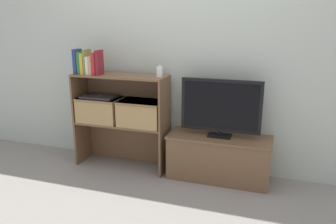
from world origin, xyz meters
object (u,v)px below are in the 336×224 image
Objects in this scene: tv at (221,107)px; book_forest at (81,63)px; tv_stand at (219,157)px; book_olive at (87,62)px; storage_basket_right at (141,112)px; baby_monitor at (160,72)px; book_crimson at (96,64)px; laptop at (100,97)px; book_mustard at (85,64)px; book_maroon at (99,63)px; book_navy at (77,61)px; book_ivory at (90,65)px; storage_basket_left at (100,108)px; book_tan at (93,65)px.

book_forest is at bearing -176.70° from tv.
tv_stand is at bearing 90.00° from tv.
storage_basket_right is (0.55, 0.05, -0.49)m from book_olive.
tv is at bearing 1.50° from baby_monitor.
book_crimson is at bearing -176.24° from tv.
storage_basket_right is at bearing -0.00° from laptop.
tv_stand is 2.82× the size of laptop.
book_mustard is 0.13m from book_crimson.
book_forest is at bearing -180.00° from book_olive.
baby_monitor is at bearing 6.17° from book_maroon.
book_navy reaches higher than baby_monitor.
book_navy reaches higher than book_maroon.
book_olive is at bearing 0.00° from book_mustard.
book_olive is 0.04m from book_ivory.
storage_basket_right is at bearing -177.77° from tv.
book_ivory is 0.08m from book_crimson.
book_ivory is at bearing -140.24° from storage_basket_left.
book_forest reaches higher than baby_monitor.
tv_stand is 1.70m from book_navy.
book_forest is 0.78m from storage_basket_right.
book_ivory reaches higher than tv_stand.
baby_monitor is (-0.59, -0.02, 0.30)m from tv.
storage_basket_right reaches higher than tv_stand.
book_mustard is 0.48× the size of storage_basket_right.
book_olive is 0.56× the size of storage_basket_right.
book_mustard is 0.06m from book_ivory.
book_ivory is 0.74× the size of book_maroon.
tv is 1.26m from book_maroon.
book_crimson is 0.35m from laptop.
tv is 3.39× the size of book_crimson.
tv is at bearing 3.20° from book_navy.
book_forest is 0.14m from book_tan.
book_maroon reaches higher than book_forest.
book_crimson is at bearing 0.00° from book_navy.
book_navy is 1.11× the size of book_forest.
tv_stand is at bearing 3.37° from book_forest.
book_forest is 1.01× the size of book_crimson.
book_ivory is (0.06, 0.00, -0.02)m from book_mustard.
tv is at bearing 3.47° from book_olive.
book_navy reaches higher than storage_basket_left.
book_crimson is at bearing -174.16° from baby_monitor.
tv is at bearing -90.00° from tv_stand.
book_navy is 0.05m from book_forest.
book_crimson is at bearing 0.00° from book_forest.
book_crimson reaches higher than tv.
book_forest is 0.51× the size of storage_basket_right.
book_forest reaches higher than storage_basket_right.
baby_monitor is at bearing 4.62° from book_forest.
storage_basket_left is at bearing 39.76° from book_ivory.
book_tan is at bearing 180.00° from book_crimson.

